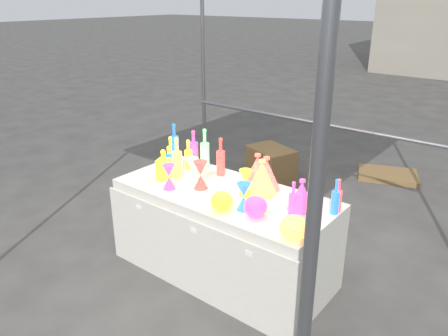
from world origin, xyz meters
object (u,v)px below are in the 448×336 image
Objects in this scene: cardboard_box_closed at (271,164)px; decanter_0 at (164,164)px; globe_0 at (222,202)px; hourglass_0 at (201,175)px; bottle_0 at (171,150)px; lampshade_0 at (257,169)px; display_table at (223,233)px.

decanter_0 is at bearing -64.25° from cardboard_box_closed.
globe_0 reaches higher than cardboard_box_closed.
bottle_0 is at bearing 156.90° from hourglass_0.
hourglass_0 is (0.37, 0.05, -0.02)m from decanter_0.
hourglass_0 reaches higher than cardboard_box_closed.
hourglass_0 reaches higher than globe_0.
cardboard_box_closed is 1.91m from bottle_0.
globe_0 is 0.62× the size of lampshade_0.
lampshade_0 is at bearing 97.14° from globe_0.
lampshade_0 reaches higher than bottle_0.
lampshade_0 is at bearing 6.51° from bottle_0.
display_table is at bearing -11.57° from decanter_0.
cardboard_box_closed is 2.52m from globe_0.
bottle_0 is 0.90m from lampshade_0.
bottle_0 is 0.63m from hourglass_0.
display_table is 0.55m from globe_0.
bottle_0 is at bearing 166.30° from display_table.
globe_0 is at bearing -46.84° from cardboard_box_closed.
cardboard_box_closed is 2.22m from hourglass_0.
decanter_0 is 1.15× the size of hourglass_0.
bottle_0 is at bearing 154.80° from globe_0.
hourglass_0 is 0.44m from globe_0.
bottle_0 is at bearing -69.99° from cardboard_box_closed.
bottle_0 is at bearing 103.02° from decanter_0.
globe_0 is at bearing -34.51° from decanter_0.
cardboard_box_closed is 2.20m from decanter_0.
display_table is 0.76m from decanter_0.
hourglass_0 is at bearing -15.43° from decanter_0.
decanter_0 reaches higher than display_table.
bottle_0 reaches higher than globe_0.
cardboard_box_closed is 2.16× the size of bottle_0.
lampshade_0 is (0.31, 0.35, 0.02)m from hourglass_0.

